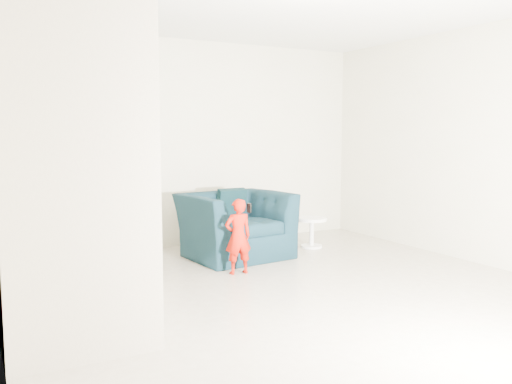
# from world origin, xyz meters

# --- Properties ---
(floor) EXTENTS (5.50, 5.50, 0.00)m
(floor) POSITION_xyz_m (0.00, 0.00, 0.00)
(floor) COLOR gray
(floor) RESTS_ON ground
(back_wall) EXTENTS (5.00, 0.00, 5.00)m
(back_wall) POSITION_xyz_m (0.00, 2.75, 1.35)
(back_wall) COLOR beige
(back_wall) RESTS_ON floor
(right_wall) EXTENTS (0.00, 5.50, 5.50)m
(right_wall) POSITION_xyz_m (2.50, 0.00, 1.35)
(right_wall) COLOR beige
(right_wall) RESTS_ON floor
(armchair) EXTENTS (1.28, 1.15, 0.77)m
(armchair) POSITION_xyz_m (0.20, 1.81, 0.39)
(armchair) COLOR black
(armchair) RESTS_ON floor
(toddler) EXTENTS (0.31, 0.22, 0.81)m
(toddler) POSITION_xyz_m (-0.13, 1.08, 0.40)
(toddler) COLOR #A60F05
(toddler) RESTS_ON floor
(side_table) EXTENTS (0.40, 0.40, 0.40)m
(side_table) POSITION_xyz_m (1.31, 1.80, 0.27)
(side_table) COLOR white
(side_table) RESTS_ON floor
(staircase) EXTENTS (1.02, 3.03, 3.62)m
(staircase) POSITION_xyz_m (-2.00, 0.55, 0.95)
(staircase) COLOR #ADA089
(staircase) RESTS_ON floor
(cushion) EXTENTS (0.37, 0.17, 0.36)m
(cushion) POSITION_xyz_m (0.28, 2.08, 0.62)
(cushion) COLOR black
(cushion) RESTS_ON armchair
(throw) EXTENTS (0.04, 0.43, 0.49)m
(throw) POSITION_xyz_m (-0.28, 1.87, 0.49)
(throw) COLOR black
(throw) RESTS_ON armchair
(phone) EXTENTS (0.04, 0.05, 0.10)m
(phone) POSITION_xyz_m (-0.01, 1.07, 0.70)
(phone) COLOR black
(phone) RESTS_ON toddler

